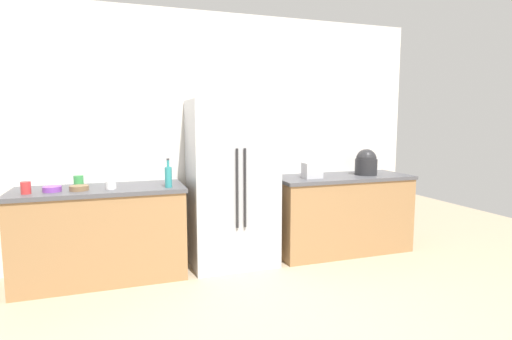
{
  "coord_description": "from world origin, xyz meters",
  "views": [
    {
      "loc": [
        -1.08,
        -2.83,
        1.54
      ],
      "look_at": [
        0.03,
        0.38,
        1.13
      ],
      "focal_mm": 28.5,
      "sensor_mm": 36.0,
      "label": 1
    }
  ],
  "objects_px": {
    "cup_b": "(79,181)",
    "bowl_b": "(52,189)",
    "toaster": "(312,170)",
    "refrigerator": "(232,183)",
    "cup_c": "(26,188)",
    "rice_cooker": "(366,163)",
    "bottle_a": "(168,176)",
    "cup_a": "(111,185)",
    "bowl_a": "(79,188)"
  },
  "relations": [
    {
      "from": "cup_a",
      "to": "bowl_b",
      "type": "height_order",
      "value": "cup_a"
    },
    {
      "from": "bottle_a",
      "to": "bowl_a",
      "type": "relative_size",
      "value": 1.66
    },
    {
      "from": "toaster",
      "to": "bowl_b",
      "type": "relative_size",
      "value": 1.25
    },
    {
      "from": "toaster",
      "to": "cup_c",
      "type": "height_order",
      "value": "toaster"
    },
    {
      "from": "refrigerator",
      "to": "cup_a",
      "type": "height_order",
      "value": "refrigerator"
    },
    {
      "from": "cup_c",
      "to": "rice_cooker",
      "type": "bearing_deg",
      "value": 1.67
    },
    {
      "from": "refrigerator",
      "to": "rice_cooker",
      "type": "relative_size",
      "value": 5.73
    },
    {
      "from": "cup_b",
      "to": "cup_c",
      "type": "distance_m",
      "value": 0.5
    },
    {
      "from": "toaster",
      "to": "bottle_a",
      "type": "bearing_deg",
      "value": -175.8
    },
    {
      "from": "toaster",
      "to": "cup_b",
      "type": "distance_m",
      "value": 2.43
    },
    {
      "from": "toaster",
      "to": "cup_a",
      "type": "distance_m",
      "value": 2.12
    },
    {
      "from": "refrigerator",
      "to": "bowl_b",
      "type": "relative_size",
      "value": 10.86
    },
    {
      "from": "cup_b",
      "to": "bowl_a",
      "type": "distance_m",
      "value": 0.27
    },
    {
      "from": "cup_b",
      "to": "bowl_a",
      "type": "height_order",
      "value": "cup_b"
    },
    {
      "from": "bowl_b",
      "to": "bottle_a",
      "type": "bearing_deg",
      "value": -5.97
    },
    {
      "from": "toaster",
      "to": "cup_b",
      "type": "height_order",
      "value": "toaster"
    },
    {
      "from": "rice_cooker",
      "to": "cup_a",
      "type": "xyz_separation_m",
      "value": [
        -2.85,
        -0.07,
        -0.11
      ]
    },
    {
      "from": "cup_b",
      "to": "bowl_a",
      "type": "xyz_separation_m",
      "value": [
        0.02,
        -0.26,
        -0.03
      ]
    },
    {
      "from": "rice_cooker",
      "to": "bottle_a",
      "type": "bearing_deg",
      "value": -176.12
    },
    {
      "from": "toaster",
      "to": "bowl_a",
      "type": "xyz_separation_m",
      "value": [
        -2.4,
        -0.03,
        -0.06
      ]
    },
    {
      "from": "bottle_a",
      "to": "cup_a",
      "type": "bearing_deg",
      "value": 171.02
    },
    {
      "from": "refrigerator",
      "to": "cup_b",
      "type": "height_order",
      "value": "refrigerator"
    },
    {
      "from": "cup_c",
      "to": "bowl_b",
      "type": "relative_size",
      "value": 0.67
    },
    {
      "from": "cup_c",
      "to": "bowl_a",
      "type": "height_order",
      "value": "cup_c"
    },
    {
      "from": "bottle_a",
      "to": "cup_a",
      "type": "relative_size",
      "value": 2.95
    },
    {
      "from": "refrigerator",
      "to": "bottle_a",
      "type": "xyz_separation_m",
      "value": [
        -0.69,
        -0.18,
        0.13
      ]
    },
    {
      "from": "bowl_b",
      "to": "bowl_a",
      "type": "bearing_deg",
      "value": -4.52
    },
    {
      "from": "toaster",
      "to": "bowl_a",
      "type": "height_order",
      "value": "toaster"
    },
    {
      "from": "toaster",
      "to": "rice_cooker",
      "type": "xyz_separation_m",
      "value": [
        0.73,
        0.04,
        0.06
      ]
    },
    {
      "from": "bottle_a",
      "to": "bowl_a",
      "type": "distance_m",
      "value": 0.81
    },
    {
      "from": "rice_cooker",
      "to": "bowl_a",
      "type": "xyz_separation_m",
      "value": [
        -3.12,
        -0.07,
        -0.12
      ]
    },
    {
      "from": "bottle_a",
      "to": "bowl_b",
      "type": "height_order",
      "value": "bottle_a"
    },
    {
      "from": "toaster",
      "to": "cup_b",
      "type": "bearing_deg",
      "value": 174.39
    },
    {
      "from": "bowl_a",
      "to": "bowl_b",
      "type": "height_order",
      "value": "same"
    },
    {
      "from": "rice_cooker",
      "to": "bowl_b",
      "type": "bearing_deg",
      "value": -179.14
    },
    {
      "from": "refrigerator",
      "to": "bottle_a",
      "type": "bearing_deg",
      "value": -165.2
    },
    {
      "from": "toaster",
      "to": "cup_a",
      "type": "xyz_separation_m",
      "value": [
        -2.12,
        -0.03,
        -0.05
      ]
    },
    {
      "from": "refrigerator",
      "to": "toaster",
      "type": "xyz_separation_m",
      "value": [
        0.91,
        -0.06,
        0.11
      ]
    },
    {
      "from": "bottle_a",
      "to": "cup_b",
      "type": "xyz_separation_m",
      "value": [
        -0.82,
        0.35,
        -0.05
      ]
    },
    {
      "from": "bottle_a",
      "to": "bowl_a",
      "type": "height_order",
      "value": "bottle_a"
    },
    {
      "from": "bottle_a",
      "to": "bowl_b",
      "type": "distance_m",
      "value": 1.04
    },
    {
      "from": "refrigerator",
      "to": "cup_a",
      "type": "xyz_separation_m",
      "value": [
        -1.21,
        -0.1,
        0.06
      ]
    },
    {
      "from": "refrigerator",
      "to": "cup_c",
      "type": "height_order",
      "value": "refrigerator"
    },
    {
      "from": "refrigerator",
      "to": "cup_b",
      "type": "xyz_separation_m",
      "value": [
        -1.51,
        0.17,
        0.08
      ]
    },
    {
      "from": "cup_b",
      "to": "bowl_b",
      "type": "relative_size",
      "value": 0.66
    },
    {
      "from": "bottle_a",
      "to": "cup_c",
      "type": "xyz_separation_m",
      "value": [
        -1.23,
        0.05,
        -0.05
      ]
    },
    {
      "from": "cup_b",
      "to": "cup_c",
      "type": "height_order",
      "value": "cup_c"
    },
    {
      "from": "rice_cooker",
      "to": "cup_b",
      "type": "height_order",
      "value": "rice_cooker"
    },
    {
      "from": "refrigerator",
      "to": "bottle_a",
      "type": "height_order",
      "value": "refrigerator"
    },
    {
      "from": "refrigerator",
      "to": "bottle_a",
      "type": "relative_size",
      "value": 6.26
    }
  ]
}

